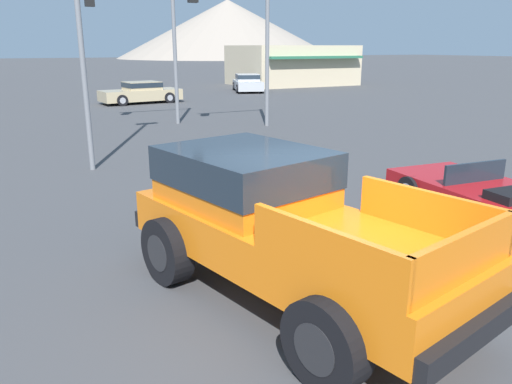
% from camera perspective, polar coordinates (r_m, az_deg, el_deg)
% --- Properties ---
extents(ground_plane, '(320.00, 320.00, 0.00)m').
position_cam_1_polar(ground_plane, '(6.56, 8.13, -12.83)').
color(ground_plane, '#424244').
extents(orange_pickup_truck, '(3.05, 5.28, 1.85)m').
position_cam_1_polar(orange_pickup_truck, '(6.50, 2.12, -2.73)').
color(orange_pickup_truck, orange).
rests_on(orange_pickup_truck, ground_plane).
extents(red_convertible_car, '(2.19, 4.24, 1.01)m').
position_cam_1_polar(red_convertible_car, '(10.51, 25.33, -0.70)').
color(red_convertible_car, '#B21419').
rests_on(red_convertible_car, ground_plane).
extents(parked_car_silver, '(3.17, 4.69, 1.26)m').
position_cam_1_polar(parked_car_silver, '(37.65, -0.96, 12.38)').
color(parked_car_silver, '#B7BABF').
rests_on(parked_car_silver, ground_plane).
extents(parked_car_tan, '(4.74, 2.30, 1.24)m').
position_cam_1_polar(parked_car_tan, '(30.44, -13.00, 11.05)').
color(parked_car_tan, tan).
rests_on(parked_car_tan, ground_plane).
extents(traffic_light_main, '(3.78, 0.38, 5.83)m').
position_cam_1_polar(traffic_light_main, '(21.34, -13.19, 18.26)').
color(traffic_light_main, slate).
rests_on(traffic_light_main, ground_plane).
extents(traffic_light_crosswalk, '(3.60, 0.38, 5.93)m').
position_cam_1_polar(traffic_light_crosswalk, '(20.26, -2.20, 18.92)').
color(traffic_light_crosswalk, slate).
rests_on(traffic_light_crosswalk, ground_plane).
extents(storefront_building, '(9.64, 7.73, 3.30)m').
position_cam_1_polar(storefront_building, '(44.69, 4.11, 14.26)').
color(storefront_building, beige).
rests_on(storefront_building, ground_plane).
extents(distant_mountain_range, '(178.03, 76.09, 16.25)m').
position_cam_1_polar(distant_mountain_range, '(134.34, -18.75, 17.18)').
color(distant_mountain_range, gray).
rests_on(distant_mountain_range, ground_plane).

